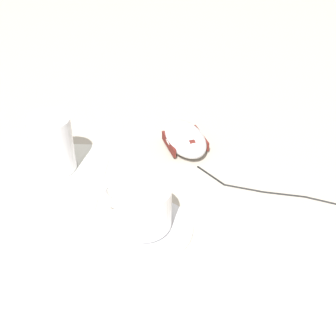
# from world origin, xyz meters

# --- Properties ---
(ground_plane) EXTENTS (3.00, 3.00, 0.00)m
(ground_plane) POSITION_xyz_m (0.00, 0.00, 0.00)
(ground_plane) COLOR #B2A899
(saucer) EXTENTS (0.12, 0.12, 0.01)m
(saucer) POSITION_xyz_m (0.08, -0.09, 0.00)
(saucer) COLOR white
(saucer) RESTS_ON ground
(coffee_cup) EXTENTS (0.10, 0.08, 0.06)m
(coffee_cup) POSITION_xyz_m (0.08, -0.09, 0.04)
(coffee_cup) COLOR white
(coffee_cup) RESTS_ON saucer
(computer_mouse) EXTENTS (0.11, 0.13, 0.03)m
(computer_mouse) POSITION_xyz_m (0.10, 0.11, 0.02)
(computer_mouse) COLOR silver
(computer_mouse) RESTS_ON ground
(napkin_under_glass) EXTENTS (0.18, 0.18, 0.00)m
(napkin_under_glass) POSITION_xyz_m (-0.09, 0.00, 0.00)
(napkin_under_glass) COLOR silver
(napkin_under_glass) RESTS_ON ground
(drinking_glass) EXTENTS (0.06, 0.06, 0.09)m
(drinking_glass) POSITION_xyz_m (-0.09, 0.01, 0.05)
(drinking_glass) COLOR silver
(drinking_glass) RESTS_ON napkin_under_glass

